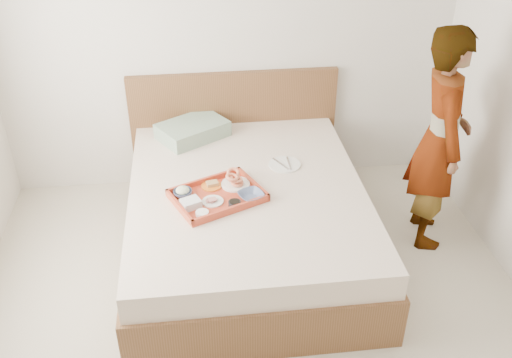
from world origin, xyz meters
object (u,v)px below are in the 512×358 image
at_px(tray, 217,195).
at_px(dinner_plate, 285,165).
at_px(bed, 247,219).
at_px(person, 440,140).

height_order(tray, dinner_plate, tray).
xyz_separation_m(bed, person, (1.31, 0.03, 0.52)).
bearing_deg(person, bed, 101.58).
xyz_separation_m(tray, person, (1.51, 0.14, 0.23)).
bearing_deg(dinner_plate, person, -12.13).
bearing_deg(dinner_plate, bed, -140.55).
bearing_deg(bed, person, 1.14).
bearing_deg(bed, dinner_plate, 39.45).
distance_m(tray, dinner_plate, 0.61).
height_order(dinner_plate, person, person).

